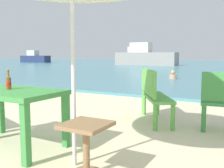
# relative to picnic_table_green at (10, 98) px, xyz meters

# --- Properties ---
(picnic_table_green) EXTENTS (1.40, 0.80, 0.76)m
(picnic_table_green) POSITION_rel_picnic_table_green_xyz_m (0.00, 0.00, 0.00)
(picnic_table_green) COLOR #3D8C42
(picnic_table_green) RESTS_ON ground_plane
(beer_bottle_amber) EXTENTS (0.07, 0.07, 0.26)m
(beer_bottle_amber) POSITION_rel_picnic_table_green_xyz_m (-0.04, 0.02, 0.20)
(beer_bottle_amber) COLOR brown
(beer_bottle_amber) RESTS_ON picnic_table_green
(side_table_wood) EXTENTS (0.44, 0.44, 0.54)m
(side_table_wood) POSITION_rel_picnic_table_green_xyz_m (1.34, -0.20, -0.30)
(side_table_wood) COLOR olive
(side_table_wood) RESTS_ON ground_plane
(bench_green_left) EXTENTS (0.93, 1.21, 0.95)m
(bench_green_left) POSITION_rel_picnic_table_green_xyz_m (1.20, 2.10, -0.11)
(bench_green_left) COLOR #60B24C
(bench_green_left) RESTS_ON ground_plane
(swimmer_person) EXTENTS (0.34, 0.34, 0.41)m
(swimmer_person) POSITION_rel_picnic_table_green_xyz_m (-0.59, 9.77, -0.41)
(swimmer_person) COLOR tan
(swimmer_person) RESTS_ON sea_water
(boat_fishing_trawler) EXTENTS (6.66, 1.82, 2.42)m
(boat_fishing_trawler) POSITION_rel_picnic_table_green_xyz_m (-7.65, 24.01, 0.30)
(boat_fishing_trawler) COLOR gray
(boat_fishing_trawler) RESTS_ON sea_water
(boat_tanker) EXTENTS (4.78, 1.30, 1.74)m
(boat_tanker) POSITION_rel_picnic_table_green_xyz_m (-25.33, 25.28, 0.06)
(boat_tanker) COLOR navy
(boat_tanker) RESTS_ON sea_water
(boat_sailboat) EXTENTS (6.66, 1.82, 2.42)m
(boat_sailboat) POSITION_rel_picnic_table_green_xyz_m (-14.28, 37.34, 0.30)
(boat_sailboat) COLOR #38383F
(boat_sailboat) RESTS_ON sea_water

